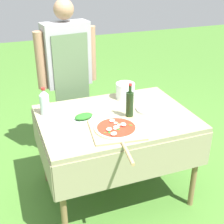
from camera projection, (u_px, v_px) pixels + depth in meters
The scene contains 9 objects.
ground_plane at pixel (115, 191), 2.78m from camera, with size 12.00×12.00×0.00m, color #477A2D.
prep_table at pixel (116, 126), 2.48m from camera, with size 1.20×0.88×0.75m.
person_cook at pixel (68, 70), 2.93m from camera, with size 0.58×0.24×1.56m.
pizza_on_peel at pixel (117, 130), 2.22m from camera, with size 0.41×0.64×0.06m.
oil_bottle at pixel (130, 104), 2.37m from camera, with size 0.06×0.06×0.28m.
water_bottle at pixel (44, 102), 2.43m from camera, with size 0.07×0.07×0.22m.
herb_container at pixel (84, 117), 2.38m from camera, with size 0.19×0.15×0.04m.
mixing_tub at pixel (125, 91), 2.72m from camera, with size 0.16×0.16×0.14m, color silver.
plate_stack at pixel (150, 109), 2.53m from camera, with size 0.23×0.23×0.02m.
Camera 1 is at (-0.80, -2.02, 1.87)m, focal length 50.00 mm.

